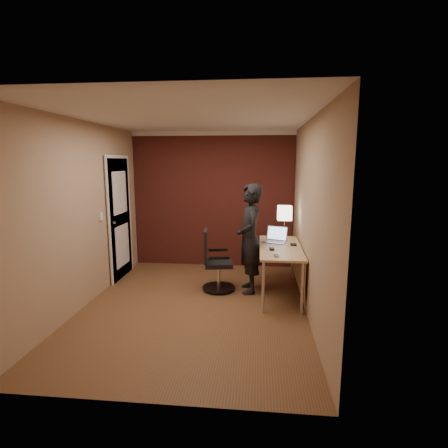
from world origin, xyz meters
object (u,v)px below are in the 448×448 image
Objects in this scene: laptop at (276,238)px; office_chair at (215,264)px; desk at (285,255)px; person at (250,239)px; mouse at (272,249)px; desk_lamp at (285,213)px; phone at (276,256)px; wallet at (293,244)px.

office_chair is at bearing -164.60° from laptop.
desk is 0.57m from person.
office_chair is 0.67m from person.
laptop is at bearing 74.62° from mouse.
laptop is 1.03m from office_chair.
office_chair is at bearing 154.50° from mouse.
person is (-0.53, -0.43, -0.33)m from desk_lamp.
desk is at bearing 38.78° from mouse.
phone is 0.07× the size of person.
laptop is 0.44× the size of office_chair.
office_chair is (-0.89, 0.61, -0.33)m from phone.
desk is at bearing -141.19° from wallet.
desk is 2.80× the size of desk_lamp.
mouse is at bearing -133.95° from desk.
laptop is 4.04× the size of mouse.
phone is at bearing -106.20° from desk.
office_chair is (-0.92, -0.25, -0.38)m from laptop.
mouse is 0.91× the size of wallet.
wallet reaches higher than desk.
person is (-0.37, 0.61, 0.08)m from phone.
desk is at bearing -91.18° from desk_lamp.
person is (-0.65, -0.03, 0.08)m from wallet.
desk is at bearing 73.20° from person.
person is at bearing -141.02° from desk_lamp.
laptop reaches higher than mouse.
desk_lamp is 1.32× the size of laptop.
desk is 0.74m from desk_lamp.
desk_lamp is at bearing 53.07° from laptop.
mouse reaches higher than desk.
laptop is 0.34m from wallet.
laptop is at bearing 139.41° from wallet.
person reaches higher than phone.
wallet is (0.11, -0.41, -0.41)m from desk_lamp.
person is at bearing -177.66° from wallet.
desk_lamp is at bearing 88.82° from desk.
phone is (-0.16, -0.54, 0.13)m from desk.
office_chair is 0.56× the size of person.
desk is 15.00× the size of mouse.
desk_lamp is (0.01, 0.51, 0.55)m from desk.
mouse is (-0.08, -0.53, -0.05)m from laptop.
laptop is at bearing -126.93° from desk_lamp.
phone is 1.13m from office_chair.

